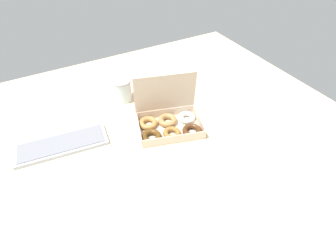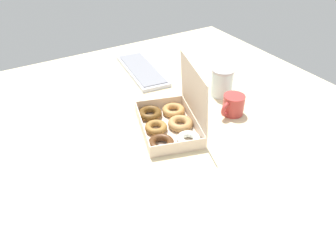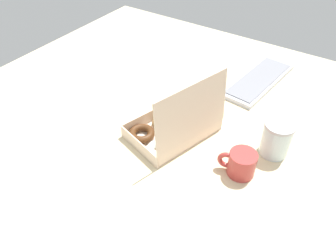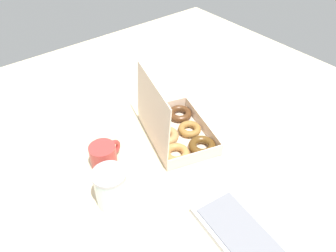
{
  "view_description": "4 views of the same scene",
  "coord_description": "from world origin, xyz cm",
  "px_view_note": "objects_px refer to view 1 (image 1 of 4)",
  "views": [
    {
      "loc": [
        -49.2,
        -80.21,
        88.47
      ],
      "look_at": [
        -5.1,
        0.27,
        5.47
      ],
      "focal_mm": 28.0,
      "sensor_mm": 36.0,
      "label": 1
    },
    {
      "loc": [
        85.5,
        -49.63,
        75.29
      ],
      "look_at": [
        -1.31,
        2.22,
        2.63
      ],
      "focal_mm": 35.0,
      "sensor_mm": 36.0,
      "label": 2
    },
    {
      "loc": [
        72.65,
        50.96,
        80.42
      ],
      "look_at": [
        -1.09,
        2.31,
        3.97
      ],
      "focal_mm": 35.0,
      "sensor_mm": 36.0,
      "label": 3
    },
    {
      "loc": [
        -71.48,
        62.28,
        81.82
      ],
      "look_at": [
        -0.09,
        5.68,
        4.49
      ],
      "focal_mm": 35.0,
      "sensor_mm": 36.0,
      "label": 4
    }
  ],
  "objects_px": {
    "coffee_mug": "(152,91)",
    "glass_jar": "(123,90)",
    "keyboard": "(62,145)",
    "donut_box": "(169,123)"
  },
  "relations": [
    {
      "from": "coffee_mug",
      "to": "glass_jar",
      "type": "height_order",
      "value": "glass_jar"
    },
    {
      "from": "coffee_mug",
      "to": "glass_jar",
      "type": "relative_size",
      "value": 0.96
    },
    {
      "from": "keyboard",
      "to": "glass_jar",
      "type": "height_order",
      "value": "glass_jar"
    },
    {
      "from": "coffee_mug",
      "to": "glass_jar",
      "type": "bearing_deg",
      "value": 158.35
    },
    {
      "from": "donut_box",
      "to": "glass_jar",
      "type": "relative_size",
      "value": 2.78
    },
    {
      "from": "donut_box",
      "to": "keyboard",
      "type": "distance_m",
      "value": 0.51
    },
    {
      "from": "donut_box",
      "to": "coffee_mug",
      "type": "height_order",
      "value": "donut_box"
    },
    {
      "from": "donut_box",
      "to": "glass_jar",
      "type": "height_order",
      "value": "donut_box"
    },
    {
      "from": "donut_box",
      "to": "keyboard",
      "type": "height_order",
      "value": "donut_box"
    },
    {
      "from": "donut_box",
      "to": "keyboard",
      "type": "xyz_separation_m",
      "value": [
        -0.49,
        0.13,
        -0.02
      ]
    }
  ]
}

